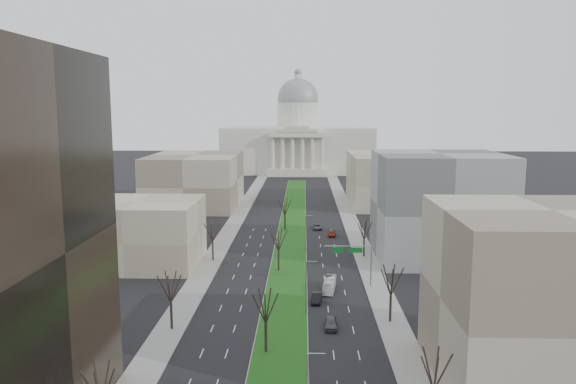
% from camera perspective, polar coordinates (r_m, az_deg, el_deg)
% --- Properties ---
extents(ground, '(600.00, 600.00, 0.00)m').
position_cam_1_polar(ground, '(158.24, 0.41, -3.92)').
color(ground, black).
rests_on(ground, ground).
extents(median, '(8.00, 222.03, 0.20)m').
position_cam_1_polar(median, '(157.23, 0.40, -3.96)').
color(median, '#999993').
rests_on(median, ground).
extents(sidewalk_left, '(5.00, 330.00, 0.15)m').
position_cam_1_polar(sidewalk_left, '(135.47, -7.28, -6.09)').
color(sidewalk_left, gray).
rests_on(sidewalk_left, ground).
extents(sidewalk_right, '(5.00, 330.00, 0.15)m').
position_cam_1_polar(sidewalk_right, '(134.64, 7.70, -6.18)').
color(sidewalk_right, gray).
rests_on(sidewalk_right, ground).
extents(capitol, '(80.00, 46.00, 55.00)m').
position_cam_1_polar(capitol, '(304.63, 1.01, 5.15)').
color(capitol, beige).
rests_on(capitol, ground).
extents(building_beige_left, '(26.00, 22.00, 14.00)m').
position_cam_1_polar(building_beige_left, '(127.76, -14.93, -4.00)').
color(building_beige_left, tan).
rests_on(building_beige_left, ground).
extents(building_tan_right, '(26.00, 24.00, 22.00)m').
position_cam_1_polar(building_tan_right, '(76.42, 24.86, -9.83)').
color(building_tan_right, gray).
rests_on(building_tan_right, ground).
extents(building_grey_right, '(28.00, 26.00, 24.00)m').
position_cam_1_polar(building_grey_right, '(132.05, 15.07, -1.40)').
color(building_grey_right, slate).
rests_on(building_grey_right, ground).
extents(building_far_left, '(30.00, 40.00, 18.00)m').
position_cam_1_polar(building_far_left, '(199.80, -9.43, 1.18)').
color(building_far_left, gray).
rests_on(building_far_left, ground).
extents(building_far_right, '(30.00, 40.00, 18.00)m').
position_cam_1_polar(building_far_right, '(203.57, 10.58, 1.29)').
color(building_far_right, tan).
rests_on(building_far_right, ground).
extents(tree_left_near, '(5.10, 5.10, 9.18)m').
position_cam_1_polar(tree_left_near, '(62.64, -18.51, -17.90)').
color(tree_left_near, black).
rests_on(tree_left_near, ground).
extents(tree_left_mid, '(5.40, 5.40, 9.72)m').
position_cam_1_polar(tree_left_mid, '(89.18, -11.86, -9.32)').
color(tree_left_mid, black).
rests_on(tree_left_mid, ground).
extents(tree_left_far, '(5.28, 5.28, 9.50)m').
position_cam_1_polar(tree_left_far, '(127.13, -7.68, -3.92)').
color(tree_left_far, black).
rests_on(tree_left_far, ground).
extents(tree_right_near, '(5.16, 5.16, 9.29)m').
position_cam_1_polar(tree_right_near, '(64.30, 14.67, -16.93)').
color(tree_right_near, black).
rests_on(tree_right_near, ground).
extents(tree_right_mid, '(5.52, 5.52, 9.94)m').
position_cam_1_polar(tree_right_mid, '(91.65, 10.44, -8.69)').
color(tree_right_mid, black).
rests_on(tree_right_mid, ground).
extents(tree_right_far, '(5.04, 5.04, 9.07)m').
position_cam_1_polar(tree_right_far, '(130.21, 7.76, -3.77)').
color(tree_right_far, black).
rests_on(tree_right_far, ground).
extents(tree_median_a, '(5.40, 5.40, 9.72)m').
position_cam_1_polar(tree_median_a, '(79.42, -2.29, -11.39)').
color(tree_median_a, black).
rests_on(tree_median_a, ground).
extents(tree_median_b, '(5.40, 5.40, 9.72)m').
position_cam_1_polar(tree_median_b, '(117.76, -0.97, -4.77)').
color(tree_median_b, black).
rests_on(tree_median_b, ground).
extents(tree_median_c, '(5.40, 5.40, 9.72)m').
position_cam_1_polar(tree_median_c, '(156.94, -0.32, -1.42)').
color(tree_median_c, black).
rests_on(tree_median_c, ground).
extents(streetlamp_median_b, '(1.90, 0.20, 9.16)m').
position_cam_1_polar(streetlamp_median_b, '(94.15, 1.89, -9.58)').
color(streetlamp_median_b, gray).
rests_on(streetlamp_median_b, ground).
extents(streetlamp_median_c, '(1.90, 0.20, 9.16)m').
position_cam_1_polar(streetlamp_median_c, '(132.76, 1.81, -4.22)').
color(streetlamp_median_c, gray).
rests_on(streetlamp_median_c, ground).
extents(mast_arm_signs, '(9.12, 0.24, 8.09)m').
position_cam_1_polar(mast_arm_signs, '(108.68, 7.03, -6.45)').
color(mast_arm_signs, gray).
rests_on(mast_arm_signs, ground).
extents(car_grey_near, '(2.16, 5.00, 1.68)m').
position_cam_1_polar(car_grey_near, '(90.15, 4.37, -13.12)').
color(car_grey_near, '#46484D').
rests_on(car_grey_near, ground).
extents(car_black, '(2.24, 4.98, 1.59)m').
position_cam_1_polar(car_black, '(101.17, 2.92, -10.68)').
color(car_black, black).
rests_on(car_black, ground).
extents(car_red, '(2.31, 4.94, 1.40)m').
position_cam_1_polar(car_red, '(151.21, 4.48, -4.26)').
color(car_red, maroon).
rests_on(car_red, ground).
extents(car_grey_far, '(2.51, 5.19, 1.42)m').
position_cam_1_polar(car_grey_far, '(159.75, 2.98, -3.55)').
color(car_grey_far, '#53545C').
rests_on(car_grey_far, ground).
extents(box_van, '(2.95, 8.33, 2.27)m').
position_cam_1_polar(box_van, '(107.30, 4.23, -9.37)').
color(box_van, white).
rests_on(box_van, ground).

